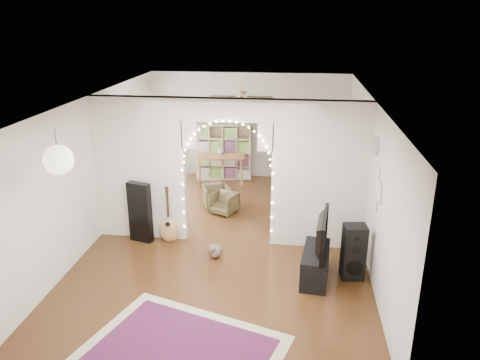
# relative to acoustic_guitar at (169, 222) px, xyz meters

# --- Properties ---
(floor) EXTENTS (7.50, 7.50, 0.00)m
(floor) POSITION_rel_acoustic_guitar_xyz_m (1.09, 0.25, -0.41)
(floor) COLOR black
(floor) RESTS_ON ground
(ceiling) EXTENTS (5.00, 7.50, 0.02)m
(ceiling) POSITION_rel_acoustic_guitar_xyz_m (1.09, 0.25, 2.29)
(ceiling) COLOR white
(ceiling) RESTS_ON wall_back
(wall_back) EXTENTS (5.00, 0.02, 2.70)m
(wall_back) POSITION_rel_acoustic_guitar_xyz_m (1.09, 4.00, 0.94)
(wall_back) COLOR silver
(wall_back) RESTS_ON floor
(wall_front) EXTENTS (5.00, 0.02, 2.70)m
(wall_front) POSITION_rel_acoustic_guitar_xyz_m (1.09, -3.50, 0.94)
(wall_front) COLOR silver
(wall_front) RESTS_ON floor
(wall_left) EXTENTS (0.02, 7.50, 2.70)m
(wall_left) POSITION_rel_acoustic_guitar_xyz_m (-1.41, 0.25, 0.94)
(wall_left) COLOR silver
(wall_left) RESTS_ON floor
(wall_right) EXTENTS (0.02, 7.50, 2.70)m
(wall_right) POSITION_rel_acoustic_guitar_xyz_m (3.59, 0.25, 0.94)
(wall_right) COLOR silver
(wall_right) RESTS_ON floor
(divider_wall) EXTENTS (5.00, 0.20, 2.70)m
(divider_wall) POSITION_rel_acoustic_guitar_xyz_m (1.09, 0.25, 1.01)
(divider_wall) COLOR silver
(divider_wall) RESTS_ON floor
(fairy_lights) EXTENTS (1.64, 0.04, 1.60)m
(fairy_lights) POSITION_rel_acoustic_guitar_xyz_m (1.09, 0.12, 1.14)
(fairy_lights) COLOR #FFEABF
(fairy_lights) RESTS_ON divider_wall
(window) EXTENTS (0.04, 1.20, 1.40)m
(window) POSITION_rel_acoustic_guitar_xyz_m (-1.38, 2.05, 1.09)
(window) COLOR white
(window) RESTS_ON wall_left
(wall_clock) EXTENTS (0.03, 0.31, 0.31)m
(wall_clock) POSITION_rel_acoustic_guitar_xyz_m (3.57, -0.35, 1.69)
(wall_clock) COLOR white
(wall_clock) RESTS_ON wall_right
(picture_frames) EXTENTS (0.02, 0.50, 0.70)m
(picture_frames) POSITION_rel_acoustic_guitar_xyz_m (3.57, -0.75, 1.09)
(picture_frames) COLOR white
(picture_frames) RESTS_ON wall_right
(paper_lantern) EXTENTS (0.40, 0.40, 0.40)m
(paper_lantern) POSITION_rel_acoustic_guitar_xyz_m (-0.81, -2.15, 1.84)
(paper_lantern) COLOR white
(paper_lantern) RESTS_ON ceiling
(ceiling_fan) EXTENTS (1.10, 1.10, 0.30)m
(ceiling_fan) POSITION_rel_acoustic_guitar_xyz_m (1.09, 2.25, 1.99)
(ceiling_fan) COLOR #C28F40
(ceiling_fan) RESTS_ON ceiling
(area_rug) EXTENTS (2.90, 2.51, 0.02)m
(area_rug) POSITION_rel_acoustic_guitar_xyz_m (0.95, -2.99, -0.40)
(area_rug) COLOR maroon
(area_rug) RESTS_ON floor
(guitar_case) EXTENTS (0.47, 0.27, 1.16)m
(guitar_case) POSITION_rel_acoustic_guitar_xyz_m (-0.54, 0.00, 0.17)
(guitar_case) COLOR black
(guitar_case) RESTS_ON floor
(acoustic_guitar) EXTENTS (0.38, 0.14, 0.94)m
(acoustic_guitar) POSITION_rel_acoustic_guitar_xyz_m (0.00, 0.00, 0.00)
(acoustic_guitar) COLOR tan
(acoustic_guitar) RESTS_ON floor
(tabby_cat) EXTENTS (0.27, 0.48, 0.32)m
(tabby_cat) POSITION_rel_acoustic_guitar_xyz_m (0.95, -0.47, -0.28)
(tabby_cat) COLOR brown
(tabby_cat) RESTS_ON floor
(floor_speaker) EXTENTS (0.39, 0.36, 0.92)m
(floor_speaker) POSITION_rel_acoustic_guitar_xyz_m (3.29, -0.85, 0.05)
(floor_speaker) COLOR black
(floor_speaker) RESTS_ON floor
(media_console) EXTENTS (0.51, 1.04, 0.50)m
(media_console) POSITION_rel_acoustic_guitar_xyz_m (2.69, -0.96, -0.16)
(media_console) COLOR black
(media_console) RESTS_ON floor
(tv) EXTENTS (0.26, 1.08, 0.62)m
(tv) POSITION_rel_acoustic_guitar_xyz_m (2.69, -0.96, 0.40)
(tv) COLOR black
(tv) RESTS_ON media_console
(bookcase) EXTENTS (1.45, 0.58, 1.46)m
(bookcase) POSITION_rel_acoustic_guitar_xyz_m (0.46, 3.75, 0.32)
(bookcase) COLOR tan
(bookcase) RESTS_ON floor
(dining_table) EXTENTS (1.30, 0.96, 0.76)m
(dining_table) POSITION_rel_acoustic_guitar_xyz_m (0.43, 3.42, 0.27)
(dining_table) COLOR brown
(dining_table) RESTS_ON floor
(flower_vase) EXTENTS (0.21, 0.21, 0.19)m
(flower_vase) POSITION_rel_acoustic_guitar_xyz_m (0.43, 3.42, 0.44)
(flower_vase) COLOR silver
(flower_vase) RESTS_ON dining_table
(dining_chair_left) EXTENTS (0.71, 0.72, 0.50)m
(dining_chair_left) POSITION_rel_acoustic_guitar_xyz_m (0.59, 1.77, -0.16)
(dining_chair_left) COLOR #4C4026
(dining_chair_left) RESTS_ON floor
(dining_chair_right) EXTENTS (0.65, 0.66, 0.46)m
(dining_chair_right) POSITION_rel_acoustic_guitar_xyz_m (0.81, 1.47, -0.18)
(dining_chair_right) COLOR #4C4026
(dining_chair_right) RESTS_ON floor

